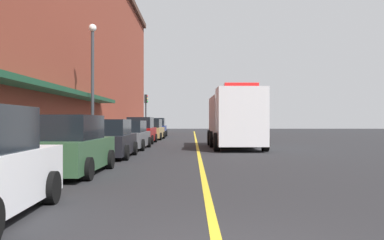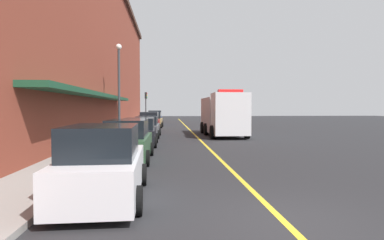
{
  "view_description": "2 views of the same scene",
  "coord_description": "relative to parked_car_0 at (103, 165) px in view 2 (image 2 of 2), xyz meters",
  "views": [
    {
      "loc": [
        -0.33,
        -4.8,
        1.62
      ],
      "look_at": [
        -0.42,
        19.2,
        1.67
      ],
      "focal_mm": 38.92,
      "sensor_mm": 36.0,
      "label": 1
    },
    {
      "loc": [
        -2.36,
        -6.34,
        2.31
      ],
      "look_at": [
        0.02,
        24.2,
        1.13
      ],
      "focal_mm": 30.43,
      "sensor_mm": 36.0,
      "label": 2
    }
  ],
  "objects": [
    {
      "name": "parked_car_6",
      "position": [
        0.01,
        35.5,
        0.02
      ],
      "size": [
        2.11,
        4.55,
        1.91
      ],
      "rotation": [
        0.0,
        0.0,
        1.58
      ],
      "color": "navy",
      "rests_on": "ground"
    },
    {
      "name": "traffic_light_near",
      "position": [
        -1.35,
        38.02,
        2.29
      ],
      "size": [
        0.38,
        0.36,
        4.3
      ],
      "color": "#232326",
      "rests_on": "sidewalk_left"
    },
    {
      "name": "ground_plane",
      "position": [
        3.94,
        23.14,
        -0.87
      ],
      "size": [
        112.0,
        112.0,
        0.0
      ],
      "primitive_type": "plane",
      "color": "#232326"
    },
    {
      "name": "street_lamp_left",
      "position": [
        -2.01,
        16.79,
        3.53
      ],
      "size": [
        0.44,
        0.44,
        6.94
      ],
      "color": "#33383D",
      "rests_on": "sidewalk_left"
    },
    {
      "name": "parked_car_1",
      "position": [
        -0.07,
        5.92,
        -0.03
      ],
      "size": [
        2.04,
        4.55,
        1.79
      ],
      "rotation": [
        0.0,
        0.0,
        1.56
      ],
      "color": "#2D5133",
      "rests_on": "ground"
    },
    {
      "name": "box_truck",
      "position": [
        6.14,
        18.07,
        0.85
      ],
      "size": [
        3.02,
        7.93,
        3.61
      ],
      "rotation": [
        0.0,
        0.0,
        -1.55
      ],
      "color": "silver",
      "rests_on": "ground"
    },
    {
      "name": "parked_car_5",
      "position": [
        0.09,
        29.4,
        -0.04
      ],
      "size": [
        2.17,
        4.54,
        1.76
      ],
      "rotation": [
        0.0,
        0.0,
        1.54
      ],
      "color": "#A5844C",
      "rests_on": "ground"
    },
    {
      "name": "brick_building_left",
      "position": [
        -7.99,
        22.14,
        7.02
      ],
      "size": [
        10.23,
        64.0,
        15.75
      ],
      "color": "brown",
      "rests_on": "ground"
    },
    {
      "name": "parked_car_4",
      "position": [
        -0.07,
        23.25,
        0.0
      ],
      "size": [
        2.09,
        4.37,
        1.88
      ],
      "rotation": [
        0.0,
        0.0,
        1.56
      ],
      "color": "maroon",
      "rests_on": "ground"
    },
    {
      "name": "lane_center_stripe",
      "position": [
        3.94,
        23.14,
        -0.86
      ],
      "size": [
        0.16,
        70.0,
        0.01
      ],
      "primitive_type": "cube",
      "color": "gold",
      "rests_on": "ground"
    },
    {
      "name": "sidewalk_left",
      "position": [
        -2.26,
        23.14,
        -0.79
      ],
      "size": [
        2.4,
        70.0,
        0.15
      ],
      "primitive_type": "cube",
      "color": "gray",
      "rests_on": "ground"
    },
    {
      "name": "parked_car_0",
      "position": [
        0.0,
        0.0,
        0.0
      ],
      "size": [
        2.14,
        4.43,
        1.87
      ],
      "rotation": [
        0.0,
        0.0,
        1.6
      ],
      "color": "silver",
      "rests_on": "ground"
    },
    {
      "name": "parking_meter_1",
      "position": [
        -1.41,
        14.26,
        0.19
      ],
      "size": [
        0.14,
        0.18,
        1.33
      ],
      "color": "#4C4C51",
      "rests_on": "sidewalk_left"
    },
    {
      "name": "parked_car_3",
      "position": [
        0.08,
        17.11,
        -0.1
      ],
      "size": [
        2.03,
        4.81,
        1.64
      ],
      "rotation": [
        0.0,
        0.0,
        1.55
      ],
      "color": "#595B60",
      "rests_on": "ground"
    },
    {
      "name": "parked_car_2",
      "position": [
        -0.03,
        11.57,
        -0.08
      ],
      "size": [
        2.1,
        4.26,
        1.69
      ],
      "rotation": [
        0.0,
        0.0,
        1.57
      ],
      "color": "black",
      "rests_on": "ground"
    },
    {
      "name": "parking_meter_0",
      "position": [
        -1.41,
        27.44,
        0.19
      ],
      "size": [
        0.14,
        0.18,
        1.33
      ],
      "color": "#4C4C51",
      "rests_on": "sidewalk_left"
    }
  ]
}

